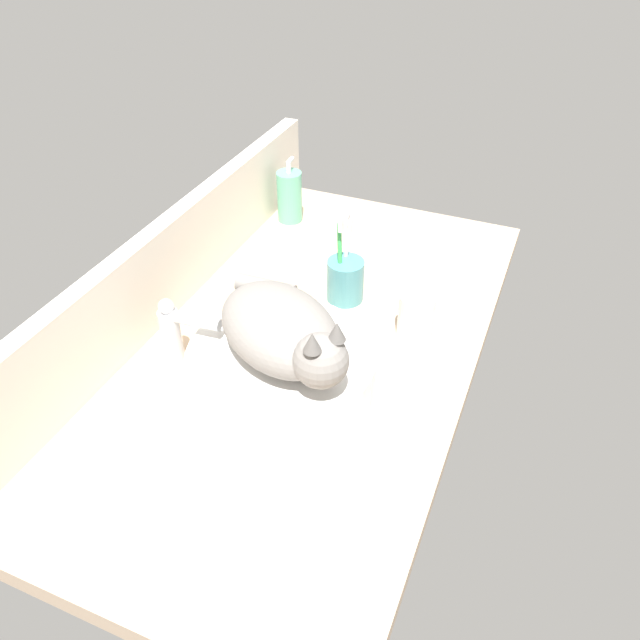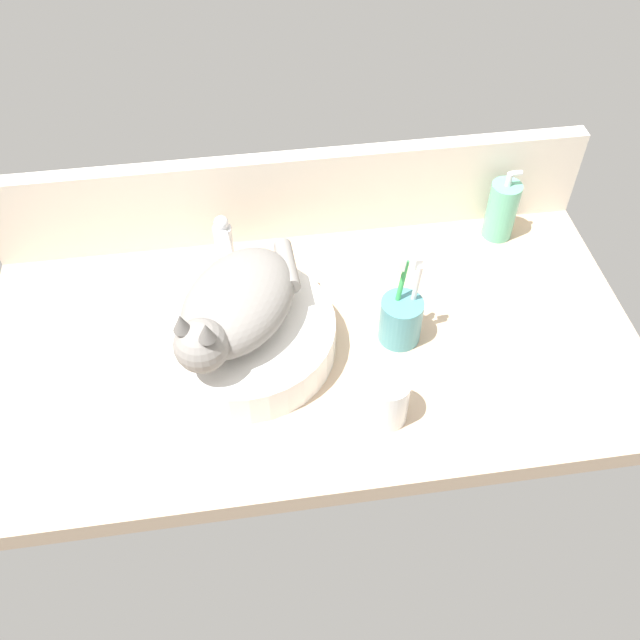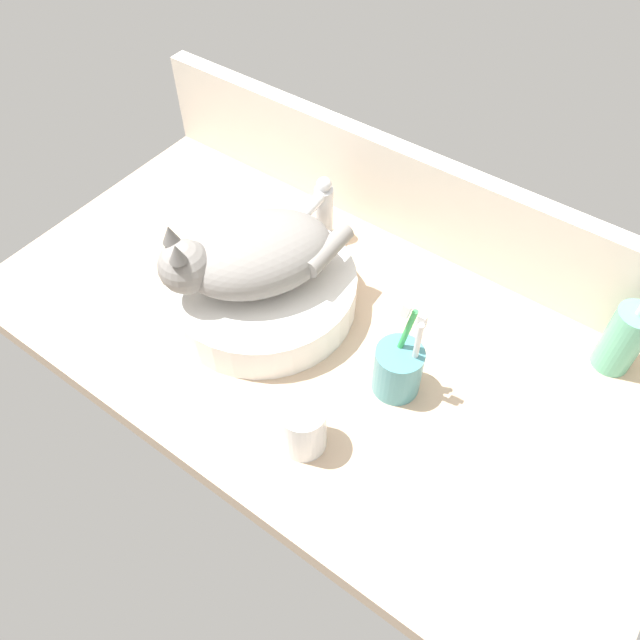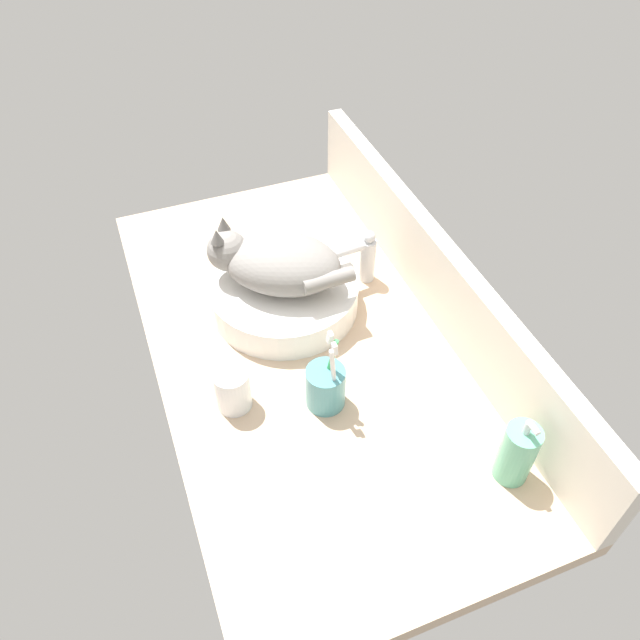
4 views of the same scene
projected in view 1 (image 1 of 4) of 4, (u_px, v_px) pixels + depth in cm
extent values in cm
cube|color=tan|center=(307.00, 348.00, 121.18)|extent=(118.38, 63.16, 4.00)
cube|color=silver|center=(168.00, 266.00, 123.12)|extent=(118.38, 3.60, 18.96)
cylinder|color=white|center=(281.00, 368.00, 108.39)|extent=(32.80, 32.80, 6.98)
ellipsoid|color=gray|center=(279.00, 328.00, 102.85)|extent=(27.75, 30.22, 11.00)
sphere|color=gray|center=(321.00, 361.00, 94.27)|extent=(8.80, 8.80, 8.80)
cone|color=#635F5B|center=(337.00, 331.00, 91.29)|extent=(2.80, 2.80, 3.20)
cone|color=#635F5B|center=(312.00, 342.00, 89.30)|extent=(2.80, 2.80, 3.20)
cylinder|color=gray|center=(266.00, 288.00, 111.12)|extent=(3.58, 11.10, 3.20)
cylinder|color=silver|center=(172.00, 336.00, 112.12)|extent=(3.60, 3.60, 11.00)
cylinder|color=silver|center=(193.00, 320.00, 107.92)|extent=(3.08, 10.16, 2.20)
sphere|color=silver|center=(166.00, 306.00, 107.99)|extent=(2.80, 2.80, 2.80)
cylinder|color=#60B793|center=(290.00, 197.00, 153.36)|extent=(6.14, 6.14, 12.66)
cylinder|color=silver|center=(289.00, 167.00, 148.60)|extent=(1.20, 1.20, 2.80)
cylinder|color=silver|center=(291.00, 160.00, 148.61)|extent=(2.20, 1.00, 1.00)
cylinder|color=teal|center=(345.00, 280.00, 127.86)|extent=(7.62, 7.62, 9.04)
cylinder|color=white|center=(346.00, 257.00, 126.90)|extent=(1.45, 2.32, 17.04)
cube|color=white|center=(347.00, 220.00, 121.66)|extent=(1.28, 1.00, 2.50)
cylinder|color=green|center=(340.00, 263.00, 124.95)|extent=(3.15, 2.52, 16.98)
cube|color=white|center=(341.00, 226.00, 119.71)|extent=(1.52, 1.03, 2.60)
cylinder|color=white|center=(416.00, 315.00, 118.54)|extent=(6.93, 6.93, 9.10)
cylinder|color=silver|center=(415.00, 325.00, 119.94)|extent=(6.10, 6.10, 4.56)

